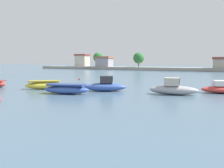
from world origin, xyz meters
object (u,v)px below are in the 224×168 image
at_px(moored_boat_4, 105,86).
at_px(mooring_buoy_0, 79,79).
at_px(moored_boat_3, 66,89).
at_px(mooring_buoy_1, 53,84).
at_px(moored_boat_5, 173,89).
at_px(moored_boat_6, 223,89).
at_px(moored_boat_2, 45,85).

bearing_deg(moored_boat_4, mooring_buoy_0, 109.85).
relative_size(moored_boat_3, moored_boat_4, 1.02).
height_order(moored_boat_4, mooring_buoy_0, moored_boat_4).
distance_m(mooring_buoy_0, mooring_buoy_1, 9.27).
bearing_deg(mooring_buoy_1, moored_boat_5, -2.61).
distance_m(moored_boat_6, mooring_buoy_1, 20.80).
bearing_deg(moored_boat_6, moored_boat_4, 179.62).
relative_size(moored_boat_2, moored_boat_3, 0.89).
bearing_deg(moored_boat_4, moored_boat_6, -6.61).
bearing_deg(mooring_buoy_1, moored_boat_6, 7.12).
relative_size(moored_boat_3, moored_boat_5, 1.03).
height_order(moored_boat_6, mooring_buoy_0, moored_boat_6).
bearing_deg(mooring_buoy_1, mooring_buoy_0, 102.69).
relative_size(mooring_buoy_0, mooring_buoy_1, 0.97).
bearing_deg(moored_boat_2, moored_boat_4, -23.16).
height_order(moored_boat_3, moored_boat_4, moored_boat_4).
xyz_separation_m(moored_boat_2, moored_boat_3, (4.75, -1.89, -0.00)).
xyz_separation_m(moored_boat_2, moored_boat_6, (19.12, 5.72, -0.01)).
relative_size(moored_boat_4, mooring_buoy_1, 14.15).
distance_m(moored_boat_4, mooring_buoy_0, 15.22).
bearing_deg(moored_boat_6, moored_boat_2, 176.88).
xyz_separation_m(moored_boat_3, moored_boat_6, (14.36, 7.61, -0.01)).
height_order(mooring_buoy_0, mooring_buoy_1, mooring_buoy_1).
distance_m(moored_boat_4, moored_boat_6, 12.46).
xyz_separation_m(moored_boat_2, moored_boat_4, (7.36, 1.58, 0.10)).
xyz_separation_m(moored_boat_6, mooring_buoy_0, (-22.67, 6.46, -0.31)).
bearing_deg(mooring_buoy_1, moored_boat_4, -9.97).
distance_m(moored_boat_2, moored_boat_6, 19.95).
relative_size(moored_boat_4, mooring_buoy_0, 14.61).
distance_m(moored_boat_3, mooring_buoy_0, 16.34).
bearing_deg(moored_boat_3, moored_boat_5, 7.86).
bearing_deg(moored_boat_3, mooring_buoy_1, 125.63).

